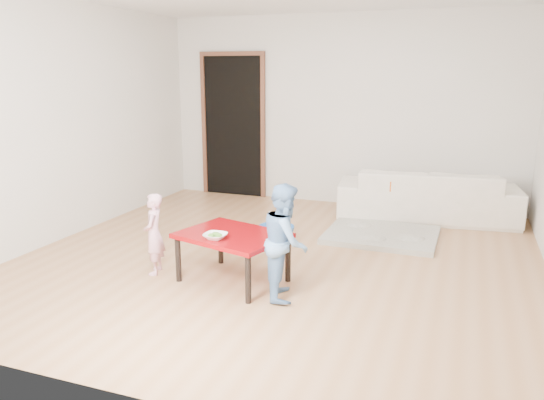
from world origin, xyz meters
The scene contains 13 objects.
floor centered at (0.00, 0.00, 0.00)m, with size 5.00×5.00×0.01m, color #AC7849.
back_wall centered at (0.00, 2.50, 1.30)m, with size 5.00×0.02×2.60m, color beige.
left_wall centered at (-2.50, 0.00, 1.30)m, with size 0.02×5.00×2.60m, color beige.
doorway centered at (-1.60, 2.48, 1.02)m, with size 1.02×0.08×2.11m, color brown, non-canonical shape.
sofa centered at (1.26, 2.05, 0.32)m, with size 2.19×0.86×0.64m, color white.
cushion centered at (1.04, 1.82, 0.48)m, with size 0.46×0.41×0.12m, color orange.
red_table centered at (-0.18, -0.70, 0.22)m, with size 0.89×0.67×0.45m, color maroon, non-canonical shape.
bowl centered at (-0.25, -0.90, 0.47)m, with size 0.20×0.20×0.05m, color white.
broccoli centered at (-0.25, -0.90, 0.48)m, with size 0.12×0.12×0.06m, color #2D5919, non-canonical shape.
child_pink centered at (-0.95, -0.77, 0.38)m, with size 0.28×0.18×0.76m, color #E1678D.
child_blue centered at (0.36, -0.85, 0.48)m, with size 0.47×0.36×0.96m, color #5692C8.
basin centered at (-0.26, 0.66, 0.06)m, with size 0.41×0.41×0.13m, color #3371C1.
blanket centered at (0.86, 1.05, 0.03)m, with size 1.21×1.01×0.06m, color beige, non-canonical shape.
Camera 1 is at (1.69, -4.76, 1.83)m, focal length 35.00 mm.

